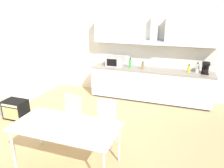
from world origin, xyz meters
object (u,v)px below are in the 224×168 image
bottle_yellow (189,69)px  chair_far_left (71,112)px  dining_table (66,128)px  guitar_amp (16,109)px  chair_far_right (106,118)px  bottle_brown (143,66)px  bottle_green (130,63)px  coffee_maker (205,68)px  bottle_white (197,68)px  microwave (115,61)px  pendant_lamp (60,60)px

bottle_yellow → chair_far_left: bearing=-131.2°
dining_table → guitar_amp: bearing=152.1°
chair_far_right → chair_far_left: bearing=-180.0°
chair_far_left → bottle_brown: bearing=68.4°
bottle_green → dining_table: size_ratio=0.18×
guitar_amp → coffee_maker: bearing=27.6°
bottle_white → chair_far_right: (-1.59, -2.46, -0.48)m
bottle_white → bottle_yellow: bottle_white is taller
chair_far_right → guitar_amp: bearing=173.6°
bottle_yellow → guitar_amp: bottle_yellow is taller
chair_far_left → bottle_yellow: bearing=48.8°
dining_table → chair_far_right: (0.37, 0.79, -0.17)m
microwave → coffee_maker: 2.41m
microwave → chair_far_right: size_ratio=0.55×
bottle_white → guitar_amp: size_ratio=0.52×
bottle_brown → chair_far_right: 2.41m
bottle_white → chair_far_right: bearing=-122.9°
bottle_white → bottle_brown: bottle_white is taller
microwave → bottle_white: (2.22, 0.06, -0.02)m
chair_far_right → pendant_lamp: pendant_lamp is taller
coffee_maker → pendant_lamp: 3.95m
bottle_brown → pendant_lamp: (-0.56, -3.15, 0.80)m
dining_table → chair_far_right: chair_far_right is taller
coffee_maker → chair_far_right: (-1.78, -2.43, -0.51)m
microwave → bottle_yellow: bearing=0.4°
bottle_green → guitar_amp: (-2.21, -2.10, -0.80)m
bottle_white → bottle_yellow: 0.21m
bottle_brown → microwave: bearing=176.3°
microwave → bottle_brown: bearing=-3.7°
bottle_brown → chair_far_right: size_ratio=0.25×
bottle_yellow → bottle_white: bearing=11.6°
microwave → bottle_green: 0.46m
guitar_amp → chair_far_right: bearing=-6.4°
coffee_maker → pendant_lamp: size_ratio=0.94×
dining_table → chair_far_right: bearing=64.9°
chair_far_right → dining_table: bearing=-115.1°
coffee_maker → bottle_yellow: bearing=-178.2°
chair_far_right → microwave: bearing=104.5°
guitar_amp → pendant_lamp: pendant_lamp is taller
bottle_green → coffee_maker: bearing=2.0°
bottle_brown → bottle_yellow: bearing=3.2°
guitar_amp → pendant_lamp: bearing=-27.9°
bottle_white → chair_far_right: 2.97m
coffee_maker → dining_table: bearing=-123.7°
coffee_maker → bottle_white: size_ratio=1.10×
microwave → bottle_yellow: microwave is taller
bottle_brown → chair_far_left: bottle_brown is taller
chair_far_left → pendant_lamp: 1.53m
microwave → pendant_lamp: bearing=-85.5°
guitar_amp → pendant_lamp: 2.75m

